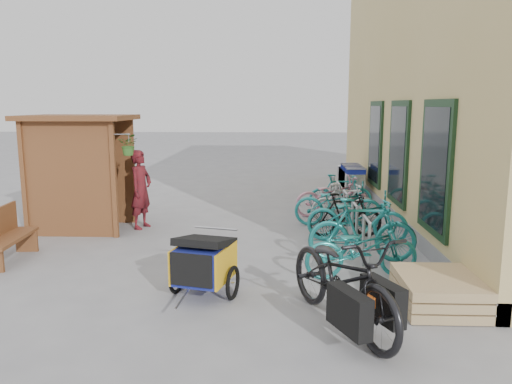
{
  "coord_description": "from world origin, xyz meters",
  "views": [
    {
      "loc": [
        0.86,
        -7.67,
        2.62
      ],
      "look_at": [
        0.5,
        1.5,
        1.0
      ],
      "focal_mm": 35.0,
      "sensor_mm": 36.0,
      "label": 1
    }
  ],
  "objects_px": {
    "kiosk": "(76,156)",
    "child_trailer": "(204,261)",
    "pallet_stack": "(438,291)",
    "bench": "(5,235)",
    "bike_4": "(338,204)",
    "bike_6": "(332,196)",
    "bike_1": "(363,230)",
    "cargo_bike": "(343,279)",
    "bike_0": "(362,249)",
    "person_kiosk": "(141,189)",
    "bike_3": "(345,215)",
    "bike_7": "(340,193)",
    "bike_2": "(357,217)",
    "shopping_carts": "(350,178)",
    "bike_5": "(344,203)"
  },
  "relations": [
    {
      "from": "bench",
      "to": "pallet_stack",
      "type": "bearing_deg",
      "value": -18.07
    },
    {
      "from": "cargo_bike",
      "to": "bike_3",
      "type": "distance_m",
      "value": 4.17
    },
    {
      "from": "pallet_stack",
      "to": "cargo_bike",
      "type": "distance_m",
      "value": 1.53
    },
    {
      "from": "pallet_stack",
      "to": "bike_7",
      "type": "bearing_deg",
      "value": 95.27
    },
    {
      "from": "pallet_stack",
      "to": "bike_5",
      "type": "distance_m",
      "value": 4.77
    },
    {
      "from": "pallet_stack",
      "to": "bench",
      "type": "relative_size",
      "value": 0.83
    },
    {
      "from": "kiosk",
      "to": "shopping_carts",
      "type": "distance_m",
      "value": 7.53
    },
    {
      "from": "pallet_stack",
      "to": "bike_1",
      "type": "height_order",
      "value": "bike_1"
    },
    {
      "from": "child_trailer",
      "to": "bike_4",
      "type": "bearing_deg",
      "value": 74.55
    },
    {
      "from": "bike_2",
      "to": "bike_6",
      "type": "xyz_separation_m",
      "value": [
        -0.22,
        2.33,
        -0.03
      ]
    },
    {
      "from": "bike_5",
      "to": "cargo_bike",
      "type": "bearing_deg",
      "value": 167.18
    },
    {
      "from": "kiosk",
      "to": "bike_3",
      "type": "distance_m",
      "value": 5.65
    },
    {
      "from": "person_kiosk",
      "to": "bike_0",
      "type": "xyz_separation_m",
      "value": [
        4.17,
        -2.97,
        -0.37
      ]
    },
    {
      "from": "shopping_carts",
      "to": "person_kiosk",
      "type": "height_order",
      "value": "person_kiosk"
    },
    {
      "from": "person_kiosk",
      "to": "bike_2",
      "type": "height_order",
      "value": "person_kiosk"
    },
    {
      "from": "child_trailer",
      "to": "bike_6",
      "type": "xyz_separation_m",
      "value": [
        2.31,
        5.12,
        -0.02
      ]
    },
    {
      "from": "bike_4",
      "to": "pallet_stack",
      "type": "bearing_deg",
      "value": -159.98
    },
    {
      "from": "kiosk",
      "to": "bench",
      "type": "bearing_deg",
      "value": -100.14
    },
    {
      "from": "bike_1",
      "to": "bench",
      "type": "bearing_deg",
      "value": 93.69
    },
    {
      "from": "kiosk",
      "to": "bike_2",
      "type": "xyz_separation_m",
      "value": [
        5.7,
        -0.8,
        -1.05
      ]
    },
    {
      "from": "cargo_bike",
      "to": "bike_2",
      "type": "distance_m",
      "value": 3.8
    },
    {
      "from": "bike_2",
      "to": "bike_7",
      "type": "bearing_deg",
      "value": 10.88
    },
    {
      "from": "cargo_bike",
      "to": "bike_0",
      "type": "distance_m",
      "value": 1.8
    },
    {
      "from": "bike_4",
      "to": "bike_6",
      "type": "xyz_separation_m",
      "value": [
        -0.02,
        1.1,
        -0.02
      ]
    },
    {
      "from": "cargo_bike",
      "to": "bike_4",
      "type": "distance_m",
      "value": 4.98
    },
    {
      "from": "cargo_bike",
      "to": "bike_7",
      "type": "distance_m",
      "value": 6.55
    },
    {
      "from": "kiosk",
      "to": "child_trailer",
      "type": "bearing_deg",
      "value": -48.61
    },
    {
      "from": "child_trailer",
      "to": "bike_1",
      "type": "xyz_separation_m",
      "value": [
        2.44,
        1.6,
        0.05
      ]
    },
    {
      "from": "pallet_stack",
      "to": "cargo_bike",
      "type": "xyz_separation_m",
      "value": [
        -1.33,
        -0.65,
        0.38
      ]
    },
    {
      "from": "pallet_stack",
      "to": "bike_4",
      "type": "bearing_deg",
      "value": 100.32
    },
    {
      "from": "kiosk",
      "to": "bike_0",
      "type": "distance_m",
      "value": 6.23
    },
    {
      "from": "child_trailer",
      "to": "bike_3",
      "type": "xyz_separation_m",
      "value": [
        2.36,
        3.19,
        -0.05
      ]
    },
    {
      "from": "person_kiosk",
      "to": "bike_6",
      "type": "height_order",
      "value": "person_kiosk"
    },
    {
      "from": "person_kiosk",
      "to": "bike_6",
      "type": "xyz_separation_m",
      "value": [
        4.19,
        1.36,
        -0.36
      ]
    },
    {
      "from": "bike_3",
      "to": "bike_7",
      "type": "distance_m",
      "value": 2.39
    },
    {
      "from": "bike_0",
      "to": "bike_3",
      "type": "relative_size",
      "value": 1.19
    },
    {
      "from": "bike_3",
      "to": "bike_5",
      "type": "distance_m",
      "value": 1.26
    },
    {
      "from": "shopping_carts",
      "to": "bike_0",
      "type": "distance_m",
      "value": 6.89
    },
    {
      "from": "bench",
      "to": "bike_3",
      "type": "relative_size",
      "value": 0.98
    },
    {
      "from": "child_trailer",
      "to": "bike_3",
      "type": "height_order",
      "value": "bike_3"
    },
    {
      "from": "bike_4",
      "to": "bike_6",
      "type": "relative_size",
      "value": 1.05
    },
    {
      "from": "shopping_carts",
      "to": "bike_2",
      "type": "bearing_deg",
      "value": -96.84
    },
    {
      "from": "bike_3",
      "to": "bike_1",
      "type": "bearing_deg",
      "value": 179.17
    },
    {
      "from": "shopping_carts",
      "to": "bike_2",
      "type": "height_order",
      "value": "bike_2"
    },
    {
      "from": "cargo_bike",
      "to": "bike_5",
      "type": "xyz_separation_m",
      "value": [
        0.73,
        5.37,
        -0.15
      ]
    },
    {
      "from": "kiosk",
      "to": "bench",
      "type": "xyz_separation_m",
      "value": [
        -0.4,
        -2.22,
        -1.09
      ]
    },
    {
      "from": "bike_1",
      "to": "bike_4",
      "type": "bearing_deg",
      "value": 4.06
    },
    {
      "from": "bench",
      "to": "child_trailer",
      "type": "distance_m",
      "value": 3.82
    },
    {
      "from": "bike_7",
      "to": "bike_6",
      "type": "bearing_deg",
      "value": 147.91
    },
    {
      "from": "child_trailer",
      "to": "bike_6",
      "type": "distance_m",
      "value": 5.62
    }
  ]
}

